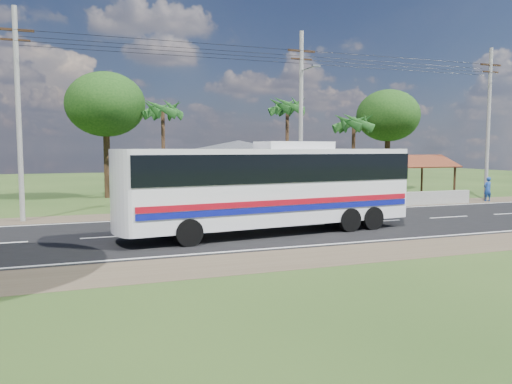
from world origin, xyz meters
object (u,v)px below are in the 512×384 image
Objects in this scene: waiting_shed at (413,163)px; motorcycle at (372,201)px; coach_bus at (273,181)px; person at (488,189)px.

motorcycle is (-5.28, -2.86, -2.31)m from waiting_shed.
person is (19.68, 7.33, -1.47)m from coach_bus.
coach_bus is 8.43× the size of motorcycle.
person is (9.91, 0.30, 0.46)m from motorcycle.
motorcycle is (9.78, 7.02, -1.93)m from coach_bus.
waiting_shed is 0.39× the size of coach_bus.
coach_bus is (-15.06, -9.88, -0.38)m from waiting_shed.
motorcycle is at bearing 1.78° from person.
coach_bus reaches higher than person.
waiting_shed is 18.01m from coach_bus.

